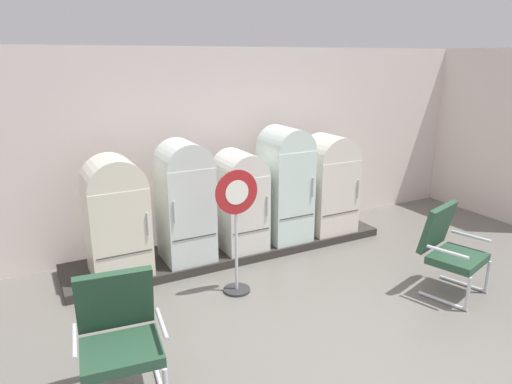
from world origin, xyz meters
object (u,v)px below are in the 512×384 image
at_px(refrigerator_1, 185,198).
at_px(armchair_right, 449,246).
at_px(sign_stand, 237,230).
at_px(refrigerator_0, 116,213).
at_px(refrigerator_4, 329,181).
at_px(refrigerator_2, 240,197).
at_px(refrigerator_3, 285,180).
at_px(armchair_left, 119,332).

relative_size(refrigerator_1, armchair_right, 1.51).
bearing_deg(sign_stand, refrigerator_0, 140.24).
bearing_deg(armchair_right, refrigerator_4, 95.31).
height_order(refrigerator_2, refrigerator_3, refrigerator_3).
bearing_deg(refrigerator_3, armchair_right, -65.51).
bearing_deg(armchair_left, refrigerator_0, 78.22).
relative_size(refrigerator_2, armchair_right, 1.30).
bearing_deg(refrigerator_2, refrigerator_0, -179.31).
bearing_deg(armchair_left, refrigerator_4, 29.79).
bearing_deg(refrigerator_2, armchair_right, -51.54).
xyz_separation_m(refrigerator_0, refrigerator_4, (3.16, -0.01, 0.00)).
height_order(refrigerator_3, armchair_left, refrigerator_3).
bearing_deg(refrigerator_4, refrigerator_3, 178.34).
bearing_deg(refrigerator_0, sign_stand, -39.76).
distance_m(refrigerator_2, armchair_left, 2.97).
relative_size(refrigerator_1, armchair_left, 1.51).
relative_size(refrigerator_3, refrigerator_4, 1.11).
bearing_deg(armchair_right, refrigerator_2, 128.46).
bearing_deg(refrigerator_2, refrigerator_1, -178.37).
height_order(refrigerator_2, refrigerator_4, refrigerator_4).
relative_size(armchair_left, armchair_right, 1.00).
xyz_separation_m(refrigerator_2, armchair_right, (1.68, -2.11, -0.26)).
height_order(refrigerator_1, armchair_left, refrigerator_1).
height_order(refrigerator_0, refrigerator_4, refrigerator_4).
distance_m(refrigerator_2, refrigerator_4, 1.49).
xyz_separation_m(refrigerator_0, refrigerator_2, (1.67, 0.02, -0.05)).
relative_size(refrigerator_0, sign_stand, 0.98).
xyz_separation_m(refrigerator_1, refrigerator_4, (2.28, -0.00, -0.07)).
relative_size(refrigerator_4, armchair_left, 1.41).
distance_m(refrigerator_4, armchair_left, 4.14).
height_order(refrigerator_4, armchair_left, refrigerator_4).
bearing_deg(sign_stand, armchair_right, -27.31).
distance_m(refrigerator_1, sign_stand, 1.01).
height_order(refrigerator_0, armchair_right, refrigerator_0).
xyz_separation_m(refrigerator_3, armchair_right, (0.96, -2.11, -0.42)).
relative_size(refrigerator_0, refrigerator_2, 1.07).
bearing_deg(armchair_right, refrigerator_3, 114.49).
bearing_deg(sign_stand, refrigerator_4, 25.37).
relative_size(refrigerator_2, sign_stand, 0.91).
relative_size(refrigerator_0, refrigerator_3, 0.89).
distance_m(refrigerator_2, refrigerator_3, 0.73).
bearing_deg(armchair_right, refrigerator_1, 139.83).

